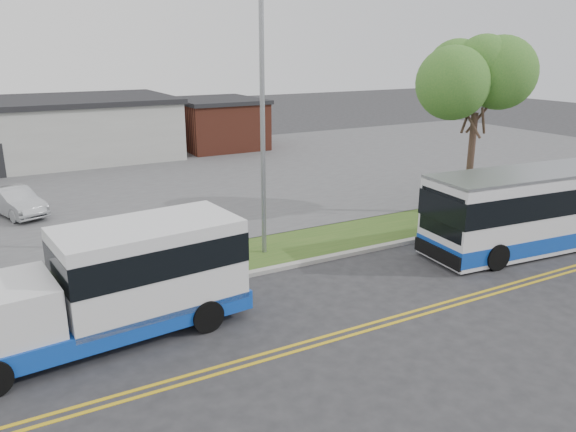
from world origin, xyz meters
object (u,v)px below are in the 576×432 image
streetlight_near (263,120)px  pedestrian (75,250)px  tree_east (478,83)px  shuttle_bus (123,278)px  transit_bus (554,206)px  parked_car_a (15,202)px

streetlight_near → pedestrian: (-6.76, 1.15, -4.19)m
tree_east → shuttle_bus: (-17.21, -3.93, -4.55)m
streetlight_near → shuttle_bus: bearing=-149.5°
tree_east → shuttle_bus: size_ratio=1.01×
tree_east → shuttle_bus: bearing=-167.2°
transit_bus → pedestrian: 18.42m
tree_east → pedestrian: 18.52m
tree_east → shuttle_bus: tree_east is taller
shuttle_bus → streetlight_near: bearing=24.8°
streetlight_near → parked_car_a: 13.74m
pedestrian → parked_car_a: size_ratio=0.46×
streetlight_near → parked_car_a: bearing=128.4°
tree_east → streetlight_near: size_ratio=0.88×
pedestrian → transit_bus: bearing=166.8°
parked_car_a → streetlight_near: bearing=-71.7°
tree_east → parked_car_a: size_ratio=2.05×
tree_east → streetlight_near: (-11.00, -0.27, -0.97)m
transit_bus → parked_car_a: (-18.83, 14.71, -0.84)m
tree_east → transit_bus: 6.65m
pedestrian → parked_car_a: bearing=-77.0°
parked_car_a → pedestrian: bearing=-101.8°
shuttle_bus → transit_bus: transit_bus is taller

